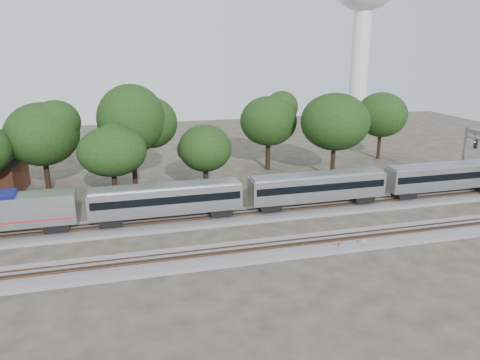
% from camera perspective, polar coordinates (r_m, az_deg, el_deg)
% --- Properties ---
extents(ground, '(160.00, 160.00, 0.00)m').
position_cam_1_polar(ground, '(51.72, 2.61, -6.81)').
color(ground, '#383328').
rests_on(ground, ground).
extents(track_far, '(160.00, 5.00, 0.73)m').
position_cam_1_polar(track_far, '(56.97, 0.80, -4.33)').
color(track_far, slate).
rests_on(track_far, ground).
extents(track_near, '(160.00, 5.00, 0.73)m').
position_cam_1_polar(track_near, '(48.17, 4.06, -8.39)').
color(track_near, slate).
rests_on(track_near, ground).
extents(train, '(90.37, 3.12, 4.59)m').
position_cam_1_polar(train, '(59.09, 9.55, -0.72)').
color(train, silver).
rests_on(train, ground).
extents(switch_stand_red, '(0.31, 0.10, 1.00)m').
position_cam_1_polar(switch_stand_red, '(48.76, 11.92, -7.85)').
color(switch_stand_red, '#512D19').
rests_on(switch_stand_red, ground).
extents(switch_stand_white, '(0.36, 0.08, 1.12)m').
position_cam_1_polar(switch_stand_white, '(49.77, 14.84, -7.44)').
color(switch_stand_white, '#512D19').
rests_on(switch_stand_white, ground).
extents(switch_lever, '(0.52, 0.34, 0.30)m').
position_cam_1_polar(switch_lever, '(48.83, 11.66, -8.42)').
color(switch_lever, '#512D19').
rests_on(switch_lever, ground).
extents(water_tower, '(13.91, 13.91, 38.51)m').
position_cam_1_polar(water_tower, '(110.23, 14.86, 20.14)').
color(water_tower, silver).
rests_on(water_tower, ground).
extents(tree_1, '(8.65, 8.65, 12.19)m').
position_cam_1_polar(tree_1, '(68.77, -22.97, 5.16)').
color(tree_1, black).
rests_on(tree_1, ground).
extents(tree_2, '(7.39, 7.39, 10.41)m').
position_cam_1_polar(tree_2, '(60.85, -15.32, 3.36)').
color(tree_2, black).
rests_on(tree_2, ground).
extents(tree_3, '(10.51, 10.51, 14.81)m').
position_cam_1_polar(tree_3, '(66.16, -13.12, 7.24)').
color(tree_3, black).
rests_on(tree_3, ground).
extents(tree_4, '(6.90, 6.90, 9.73)m').
position_cam_1_polar(tree_4, '(62.90, -4.28, 3.86)').
color(tree_4, black).
rests_on(tree_4, ground).
extents(tree_5, '(8.26, 8.26, 11.65)m').
position_cam_1_polar(tree_5, '(76.75, 3.50, 7.18)').
color(tree_5, black).
rests_on(tree_5, ground).
extents(tree_6, '(9.04, 9.04, 12.74)m').
position_cam_1_polar(tree_6, '(72.53, 11.52, 6.95)').
color(tree_6, black).
rests_on(tree_6, ground).
extents(tree_7, '(8.15, 8.15, 11.50)m').
position_cam_1_polar(tree_7, '(87.81, 16.88, 7.61)').
color(tree_7, black).
rests_on(tree_7, ground).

